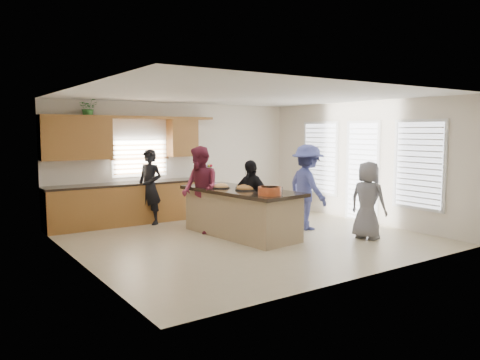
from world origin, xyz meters
TOP-DOWN VIEW (x-y plane):
  - floor at (0.00, 0.00)m, footprint 6.50×6.50m
  - room_shell at (0.00, 0.00)m, footprint 6.52×6.02m
  - back_cabinetry at (-1.47, 2.73)m, footprint 4.08×0.66m
  - right_wall_glazing at (3.22, -0.13)m, footprint 0.06×4.00m
  - island at (0.03, 0.26)m, footprint 1.44×2.81m
  - platter_front at (0.02, 0.08)m, footprint 0.42×0.42m
  - platter_mid at (0.26, 0.38)m, footprint 0.47×0.47m
  - platter_back at (-0.21, 0.64)m, footprint 0.35×0.35m
  - salad_bowl at (-0.03, -0.77)m, footprint 0.43×0.43m
  - clear_cup at (0.35, -0.61)m, footprint 0.09×0.09m
  - plate_stack at (-0.15, 1.04)m, footprint 0.19×0.19m
  - flower_vase at (-0.09, 1.29)m, footprint 0.14×0.14m
  - potted_plant at (-2.21, 2.82)m, footprint 0.45×0.41m
  - woman_left_back at (-1.02, 2.40)m, footprint 0.67×0.74m
  - woman_left_mid at (-0.52, 0.96)m, footprint 0.74×0.92m
  - woman_left_front at (0.12, 0.06)m, footprint 0.56×0.97m
  - woman_right_back at (1.57, -0.03)m, footprint 0.84×1.27m
  - woman_right_front at (1.93, -1.38)m, footprint 0.63×0.83m

SIDE VIEW (x-z plane):
  - floor at x=0.00m, z-range 0.00..0.00m
  - island at x=0.03m, z-range -0.02..0.93m
  - woman_right_front at x=1.93m, z-range 0.00..1.53m
  - woman_left_front at x=0.12m, z-range 0.00..1.55m
  - woman_left_back at x=-1.02m, z-range 0.00..1.71m
  - woman_left_mid at x=-0.52m, z-range 0.00..1.81m
  - back_cabinetry at x=-1.47m, z-range -0.32..2.14m
  - woman_right_back at x=1.57m, z-range 0.00..1.83m
  - platter_back at x=-0.21m, z-range 0.91..1.05m
  - platter_front at x=0.02m, z-range 0.89..1.06m
  - platter_mid at x=0.26m, z-range 0.88..1.07m
  - plate_stack at x=-0.15m, z-range 0.95..1.01m
  - clear_cup at x=0.35m, z-range 0.95..1.06m
  - salad_bowl at x=-0.03m, z-range 0.96..1.11m
  - flower_vase at x=-0.09m, z-range 0.96..1.41m
  - right_wall_glazing at x=3.22m, z-range 0.22..2.47m
  - room_shell at x=0.00m, z-range 0.50..3.31m
  - potted_plant at x=-2.21m, z-range 2.40..2.83m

